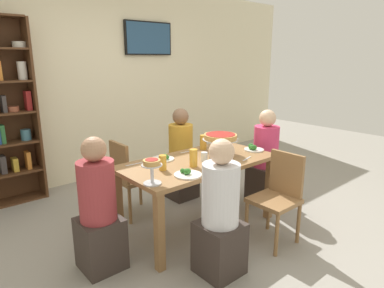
{
  "coord_description": "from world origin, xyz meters",
  "views": [
    {
      "loc": [
        -2.14,
        -2.4,
        1.74
      ],
      "look_at": [
        0.0,
        0.1,
        0.89
      ],
      "focal_mm": 31.16,
      "sensor_mm": 36.0,
      "label": 1
    }
  ],
  "objects": [
    {
      "name": "deep_dish_pizza_stand",
      "position": [
        0.31,
        0.0,
        0.93
      ],
      "size": [
        0.38,
        0.38,
        0.23
      ],
      "color": "silver",
      "rests_on": "dining_table"
    },
    {
      "name": "chair_near_right",
      "position": [
        0.42,
        -0.68,
        0.49
      ],
      "size": [
        0.4,
        0.4,
        0.87
      ],
      "rotation": [
        0.0,
        0.0,
        1.57
      ],
      "color": "olive",
      "rests_on": "ground_plane"
    },
    {
      "name": "television",
      "position": [
        0.84,
        2.11,
        2.03
      ],
      "size": [
        0.82,
        0.05,
        0.5
      ],
      "color": "black"
    },
    {
      "name": "dining_table",
      "position": [
        0.0,
        0.0,
        0.64
      ],
      "size": [
        1.59,
        0.81,
        0.74
      ],
      "color": "olive",
      "rests_on": "ground_plane"
    },
    {
      "name": "cutlery_fork_near",
      "position": [
        -0.57,
        0.31,
        0.74
      ],
      "size": [
        0.18,
        0.03,
        0.0
      ],
      "primitive_type": "cube",
      "rotation": [
        0.0,
        0.0,
        3.08
      ],
      "color": "silver",
      "rests_on": "dining_table"
    },
    {
      "name": "salad_plate_near_diner",
      "position": [
        0.71,
        -0.12,
        0.76
      ],
      "size": [
        0.22,
        0.22,
        0.07
      ],
      "color": "white",
      "rests_on": "dining_table"
    },
    {
      "name": "salad_plate_far_diner",
      "position": [
        -0.26,
        0.24,
        0.75
      ],
      "size": [
        0.24,
        0.24,
        0.07
      ],
      "color": "white",
      "rests_on": "dining_table"
    },
    {
      "name": "cutlery_knife_far",
      "position": [
        -0.02,
        -0.32,
        0.74
      ],
      "size": [
        0.18,
        0.04,
        0.0
      ],
      "primitive_type": "cube",
      "rotation": [
        0.0,
        0.0,
        0.16
      ],
      "color": "silver",
      "rests_on": "dining_table"
    },
    {
      "name": "beer_glass_amber_short",
      "position": [
        -0.17,
        -0.12,
        0.82
      ],
      "size": [
        0.08,
        0.08,
        0.17
      ],
      "primitive_type": "cylinder",
      "color": "gold",
      "rests_on": "dining_table"
    },
    {
      "name": "salad_plate_spare",
      "position": [
        -0.37,
        -0.27,
        0.76
      ],
      "size": [
        0.25,
        0.25,
        0.07
      ],
      "color": "white",
      "rests_on": "dining_table"
    },
    {
      "name": "ground_plane",
      "position": [
        0.0,
        0.0,
        0.0
      ],
      "size": [
        12.0,
        12.0,
        0.0
      ],
      "primitive_type": "plane",
      "color": "gray"
    },
    {
      "name": "rear_partition",
      "position": [
        0.0,
        2.2,
        1.4
      ],
      "size": [
        8.0,
        0.12,
        2.8
      ],
      "primitive_type": "cube",
      "color": "beige",
      "rests_on": "ground_plane"
    },
    {
      "name": "cutlery_fork_far",
      "position": [
        0.12,
        0.31,
        0.74
      ],
      "size": [
        0.18,
        0.03,
        0.0
      ],
      "primitive_type": "cube",
      "rotation": [
        0.0,
        0.0,
        3.08
      ],
      "color": "silver",
      "rests_on": "dining_table"
    },
    {
      "name": "diner_head_east",
      "position": [
        1.08,
        -0.02,
        0.49
      ],
      "size": [
        0.34,
        0.34,
        1.15
      ],
      "rotation": [
        0.0,
        0.0,
        3.14
      ],
      "color": "#382D28",
      "rests_on": "ground_plane"
    },
    {
      "name": "diner_head_west",
      "position": [
        -1.09,
        0.01,
        0.49
      ],
      "size": [
        0.34,
        0.34,
        1.15
      ],
      "color": "#382D28",
      "rests_on": "ground_plane"
    },
    {
      "name": "diner_far_right",
      "position": [
        0.36,
        0.74,
        0.49
      ],
      "size": [
        0.34,
        0.34,
        1.15
      ],
      "rotation": [
        0.0,
        0.0,
        -1.57
      ],
      "color": "#382D28",
      "rests_on": "ground_plane"
    },
    {
      "name": "beer_glass_amber_spare",
      "position": [
        -0.45,
        -0.01,
        0.81
      ],
      "size": [
        0.07,
        0.07,
        0.14
      ],
      "primitive_type": "cylinder",
      "color": "gold",
      "rests_on": "dining_table"
    },
    {
      "name": "beer_glass_amber_tall",
      "position": [
        0.32,
        0.28,
        0.82
      ],
      "size": [
        0.08,
        0.08,
        0.16
      ],
      "primitive_type": "cylinder",
      "color": "gold",
      "rests_on": "dining_table"
    },
    {
      "name": "personal_pizza_stand",
      "position": [
        -0.72,
        -0.24,
        0.88
      ],
      "size": [
        0.17,
        0.17,
        0.21
      ],
      "color": "silver",
      "rests_on": "dining_table"
    },
    {
      "name": "water_glass_clear_near",
      "position": [
        0.02,
        -0.06,
        0.79
      ],
      "size": [
        0.07,
        0.07,
        0.09
      ],
      "primitive_type": "cylinder",
      "color": "white",
      "rests_on": "dining_table"
    },
    {
      "name": "cutlery_spare_fork",
      "position": [
        0.53,
        0.27,
        0.74
      ],
      "size": [
        0.18,
        0.04,
        0.0
      ],
      "primitive_type": "cube",
      "rotation": [
        0.0,
        0.0,
        3.3
      ],
      "color": "silver",
      "rests_on": "dining_table"
    },
    {
      "name": "diner_near_left",
      "position": [
        -0.38,
        -0.69,
        0.49
      ],
      "size": [
        0.34,
        0.34,
        1.15
      ],
      "rotation": [
        0.0,
        0.0,
        1.57
      ],
      "color": "#382D28",
      "rests_on": "ground_plane"
    },
    {
      "name": "cutlery_knife_near",
      "position": [
        0.41,
        -0.29,
        0.74
      ],
      "size": [
        0.18,
        0.07,
        0.0
      ],
      "primitive_type": "cube",
      "rotation": [
        0.0,
        0.0,
        0.29
      ],
      "color": "silver",
      "rests_on": "dining_table"
    },
    {
      "name": "chair_far_left",
      "position": [
        -0.41,
        0.7,
        0.49
      ],
      "size": [
        0.4,
        0.4,
        0.87
      ],
      "rotation": [
        0.0,
        0.0,
        -1.57
      ],
      "color": "olive",
      "rests_on": "ground_plane"
    }
  ]
}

